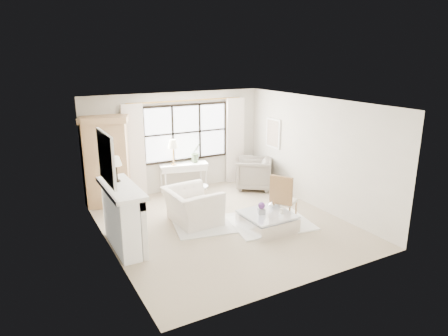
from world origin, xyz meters
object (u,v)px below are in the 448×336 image
Objects in this scene: armoire at (107,161)px; coffee_table at (267,222)px; console_table at (184,178)px; club_armchair at (192,206)px.

armoire reaches higher than coffee_table.
coffee_table is at bearing -30.35° from armoire.
console_table is 1.14× the size of club_armchair.
club_armchair is at bearing 136.28° from coffee_table.
armoire is at bearing 128.64° from coffee_table.
armoire is 1.87× the size of club_armchair.
console_table is at bearing -20.86° from club_armchair.
club_armchair is at bearing -95.68° from console_table.
armoire is at bearing -166.48° from console_table.
armoire reaches higher than club_armchair.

